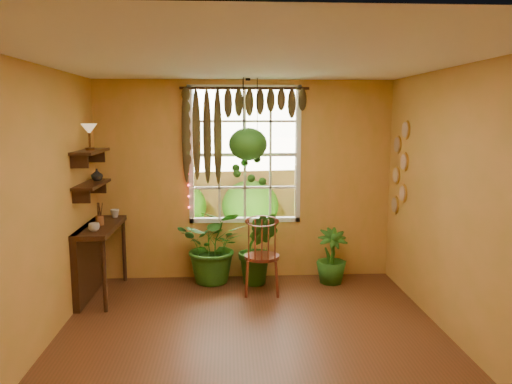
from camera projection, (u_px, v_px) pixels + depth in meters
floor at (254, 350)px, 4.77m from camera, size 4.50×4.50×0.00m
ceiling at (253, 60)px, 4.36m from camera, size 4.50×4.50×0.00m
wall_back at (245, 181)px, 6.78m from camera, size 4.00×0.00×4.00m
wall_left at (30, 214)px, 4.45m from camera, size 0.00×4.50×4.50m
wall_right at (466, 209)px, 4.68m from camera, size 0.00×4.50×4.50m
window at (245, 155)px, 6.76m from camera, size 1.52×0.10×1.86m
valance_vine at (238, 112)px, 6.55m from camera, size 1.70×0.12×1.10m
string_lights at (188, 152)px, 6.62m from camera, size 0.03×0.03×1.54m
wall_plates at (400, 169)px, 6.41m from camera, size 0.04×0.32×1.10m
counter_ledge at (93, 252)px, 6.16m from camera, size 0.40×1.20×0.90m
shelf_lower at (92, 184)px, 6.03m from camera, size 0.25×0.90×0.04m
shelf_upper at (90, 151)px, 5.97m from camera, size 0.25×0.90×0.04m
backyard at (248, 158)px, 11.37m from camera, size 14.00×10.00×12.00m
windsor_chair at (262, 267)px, 6.27m from camera, size 0.48×0.50×1.18m
potted_plant_left at (215, 245)px, 6.66m from camera, size 1.06×0.96×1.02m
potted_plant_mid at (259, 248)px, 6.59m from camera, size 0.59×0.50×0.98m
potted_plant_right at (332, 256)px, 6.66m from camera, size 0.47×0.47×0.73m
hanging_basket at (248, 146)px, 6.45m from camera, size 0.50×0.50×1.39m
cup_a at (94, 227)px, 5.75m from camera, size 0.16×0.16×0.10m
cup_b at (115, 213)px, 6.55m from camera, size 0.15×0.15×0.11m
brush_jar at (99, 214)px, 6.07m from camera, size 0.10×0.10×0.35m
shelf_vase at (97, 175)px, 6.24m from camera, size 0.18×0.18×0.15m
tiffany_lamp at (89, 131)px, 5.87m from camera, size 0.19×0.19×0.31m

